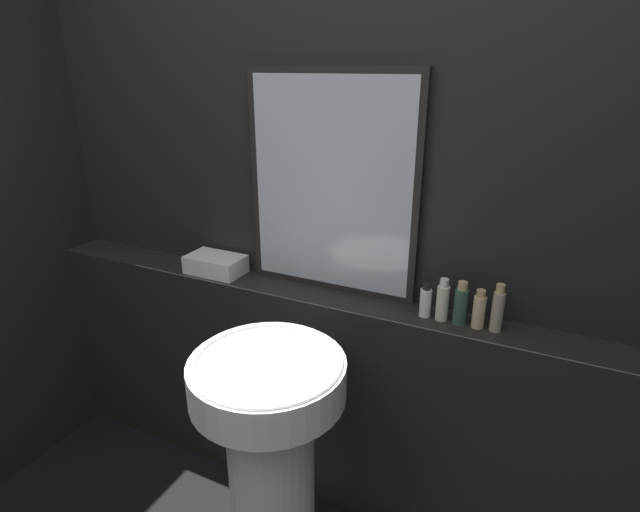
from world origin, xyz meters
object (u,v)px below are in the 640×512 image
at_px(pedestal_sink, 271,456).
at_px(mirror, 331,186).
at_px(shampoo_bottle, 425,301).
at_px(towel_stack, 216,264).
at_px(conditioner_bottle, 443,301).
at_px(lotion_bottle, 461,304).
at_px(body_wash_bottle, 479,310).
at_px(hand_soap_bottle, 498,310).

relative_size(pedestal_sink, mirror, 1.15).
height_order(pedestal_sink, mirror, mirror).
xyz_separation_m(mirror, shampoo_bottle, (0.39, -0.07, -0.35)).
xyz_separation_m(mirror, towel_stack, (-0.49, -0.07, -0.37)).
xyz_separation_m(pedestal_sink, conditioner_bottle, (0.42, 0.46, 0.45)).
bearing_deg(mirror, pedestal_sink, -86.55).
relative_size(towel_stack, lotion_bottle, 1.57).
relative_size(mirror, conditioner_bottle, 5.39).
bearing_deg(body_wash_bottle, hand_soap_bottle, 0.00).
bearing_deg(shampoo_bottle, mirror, 169.80).
xyz_separation_m(shampoo_bottle, body_wash_bottle, (0.18, 0.00, 0.01)).
distance_m(towel_stack, hand_soap_bottle, 1.12).
bearing_deg(conditioner_bottle, towel_stack, 180.00).
distance_m(pedestal_sink, lotion_bottle, 0.80).
bearing_deg(pedestal_sink, mirror, 93.45).
bearing_deg(mirror, hand_soap_bottle, -6.41).
bearing_deg(hand_soap_bottle, mirror, 173.59).
xyz_separation_m(mirror, conditioner_bottle, (0.45, -0.07, -0.34)).
height_order(pedestal_sink, lotion_bottle, lotion_bottle).
bearing_deg(conditioner_bottle, mirror, 171.09).
xyz_separation_m(pedestal_sink, shampoo_bottle, (0.36, 0.46, 0.43)).
xyz_separation_m(conditioner_bottle, body_wash_bottle, (0.12, 0.00, -0.01)).
xyz_separation_m(pedestal_sink, hand_soap_bottle, (0.59, 0.46, 0.45)).
height_order(pedestal_sink, conditioner_bottle, conditioner_bottle).
height_order(mirror, towel_stack, mirror).
bearing_deg(towel_stack, hand_soap_bottle, 0.00).
bearing_deg(conditioner_bottle, shampoo_bottle, 180.00).
distance_m(pedestal_sink, body_wash_bottle, 0.83).
bearing_deg(towel_stack, lotion_bottle, 0.00).
distance_m(pedestal_sink, conditioner_bottle, 0.76).
height_order(shampoo_bottle, hand_soap_bottle, hand_soap_bottle).
bearing_deg(mirror, lotion_bottle, -7.87).
relative_size(pedestal_sink, hand_soap_bottle, 5.63).
bearing_deg(mirror, body_wash_bottle, -7.05).
height_order(towel_stack, body_wash_bottle, body_wash_bottle).
bearing_deg(body_wash_bottle, mirror, 172.95).
height_order(shampoo_bottle, lotion_bottle, lotion_bottle).
bearing_deg(shampoo_bottle, pedestal_sink, -128.04).
bearing_deg(shampoo_bottle, conditioner_bottle, 0.00).
bearing_deg(lotion_bottle, conditioner_bottle, 180.00).
height_order(pedestal_sink, body_wash_bottle, body_wash_bottle).
distance_m(shampoo_bottle, hand_soap_bottle, 0.24).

